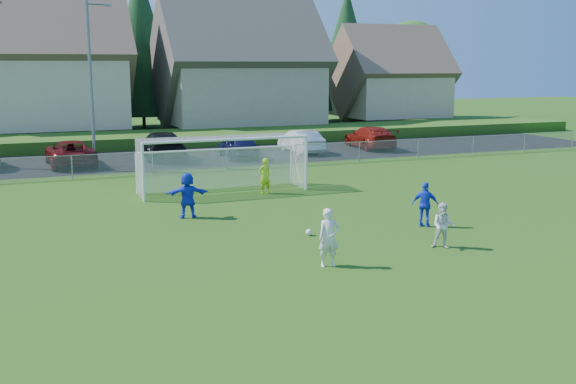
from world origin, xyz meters
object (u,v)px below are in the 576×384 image
Objects in this scene: player_white_b at (443,226)px; player_blue_a at (425,205)px; player_blue_b at (188,195)px; goalkeeper at (265,176)px; soccer_goal at (221,155)px; soccer_ball at (309,232)px; car_d at (162,145)px; car_e at (239,146)px; car_c at (70,153)px; car_f at (301,141)px; car_g at (370,137)px; player_white_a at (329,238)px.

player_blue_a reaches higher than player_white_b.
player_blue_b is 5.46m from goalkeeper.
player_blue_a is at bearing -62.05° from soccer_goal.
car_d is at bearing 92.64° from soccer_ball.
car_e is (0.24, 21.82, 0.01)m from player_white_b.
car_c is at bearing -2.18° from car_e.
car_g is (5.19, 0.30, 0.02)m from car_f.
player_white_a is 11.08m from goalkeeper.
car_g is 0.70× the size of soccer_goal.
player_blue_a is 19.21m from car_e.
player_blue_b reaches higher than car_g.
car_g is at bearing 39.83° from soccer_goal.
player_blue_b is (-6.37, 7.07, 0.14)m from player_white_b.
player_blue_a is 0.28× the size of car_d.
car_d is 4.62m from car_e.
soccer_ball is 5.22m from player_blue_b.
car_d is at bearing -16.95° from car_e.
car_e is (4.41, -1.37, -0.09)m from car_d.
soccer_goal reaches higher than player_white_a.
player_blue_b is 0.33× the size of car_g.
player_white_a is at bearing 68.52° from goalkeeper.
player_white_b is at bearing 71.51° from car_g.
car_f is at bearing -168.06° from car_e.
player_blue_a is at bearing 158.67° from player_blue_b.
goalkeeper reaches higher than car_g.
car_e is at bearing 11.96° from car_g.
player_blue_b reaches higher than car_e.
car_c is at bearing 1.39° from car_f.
car_c reaches higher than soccer_ball.
car_e is (-0.81, 19.19, -0.07)m from player_blue_a.
player_white_b is at bearing 102.19° from car_d.
player_white_a reaches higher than car_d.
player_blue_a is at bearing 106.24° from car_d.
player_blue_a is at bearing 106.00° from player_white_b.
goalkeeper is 11.58m from car_e.
car_c is at bearing 107.98° from soccer_ball.
car_g is (9.67, 1.22, 0.03)m from car_e.
goalkeeper reaches higher than car_c.
player_blue_b is (-2.28, 7.49, 0.02)m from player_white_a.
car_e is 9.75m from car_g.
car_g is (8.86, 20.41, -0.04)m from player_blue_a.
car_d is at bearing -88.19° from player_blue_b.
car_d reaches higher than player_blue_a.
car_c is 19.42m from car_g.
goalkeeper reaches higher than car_e.
player_blue_b is at bearing 169.85° from player_white_b.
car_g is at bearing 104.53° from player_white_b.
car_d is at bearing 92.15° from soccer_goal.
car_g is (12.02, 12.56, -0.04)m from goalkeeper.
car_f reaches higher than soccer_ball.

